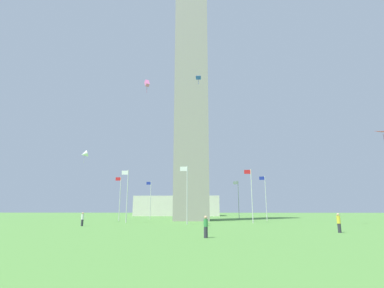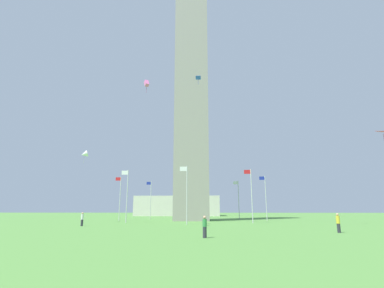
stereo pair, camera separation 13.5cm
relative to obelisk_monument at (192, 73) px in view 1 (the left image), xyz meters
name	(u,v)px [view 1 (the left image)]	position (x,y,z in m)	size (l,w,h in m)	color
ground_plane	(192,221)	(0.00, 0.00, -29.75)	(260.00, 260.00, 0.00)	#548C3D
obelisk_monument	(192,73)	(0.00, 0.00, 0.00)	(6.54, 6.54, 59.50)	gray
flagpole_n	(120,196)	(13.90, 0.00, -25.22)	(1.12, 0.14, 8.28)	silver
flagpole_ne	(127,193)	(9.85, 9.79, -25.22)	(1.12, 0.14, 8.28)	silver
flagpole_e	(187,192)	(0.06, 13.84, -25.22)	(1.12, 0.14, 8.28)	silver
flagpole_se	(251,193)	(-9.73, 9.79, -25.22)	(1.12, 0.14, 8.28)	silver
flagpole_s	(265,196)	(-13.79, 0.00, -25.22)	(1.12, 0.14, 8.28)	silver
flagpole_sw	(238,198)	(-9.73, -9.79, -25.22)	(1.12, 0.14, 8.28)	silver
flagpole_w	(195,199)	(0.06, -13.84, -25.22)	(1.12, 0.14, 8.28)	silver
flagpole_nw	(150,198)	(9.85, -9.79, -25.22)	(1.12, 0.14, 8.28)	silver
person_green_shirt	(206,227)	(-2.71, 33.49, -28.96)	(0.32, 0.32, 1.59)	#2D2D38
person_white_shirt	(82,219)	(12.93, 18.74, -28.90)	(0.32, 0.32, 1.70)	#2D2D38
person_yellow_shirt	(339,223)	(-14.75, 27.99, -28.90)	(0.32, 0.32, 1.72)	#2D2D38
kite_pink_box	(147,83)	(4.35, 23.16, -12.64)	(0.80, 0.90, 1.69)	pink
kite_white_delta	(84,154)	(17.35, 9.59, -18.79)	(1.63, 1.54, 2.18)	white
kite_red_diamond	(383,132)	(-28.73, 13.32, -16.62)	(1.94, 1.91, 2.27)	red
kite_blue_diamond	(198,78)	(-1.61, 10.58, -6.10)	(0.86, 0.80, 1.36)	blue
distant_building	(178,206)	(6.81, -43.38, -26.63)	(26.90, 15.57, 6.23)	beige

